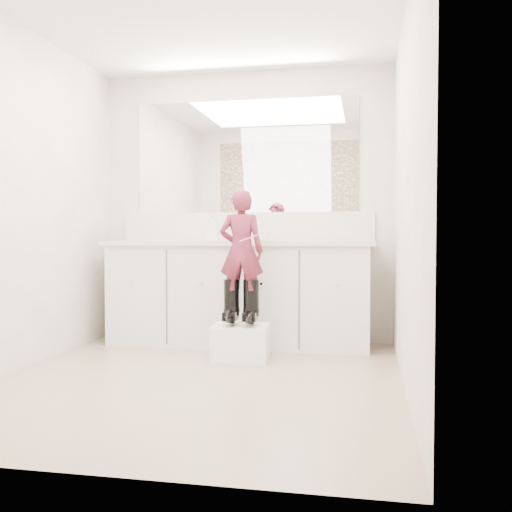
# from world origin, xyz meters

# --- Properties ---
(floor) EXTENTS (3.00, 3.00, 0.00)m
(floor) POSITION_xyz_m (0.00, 0.00, 0.00)
(floor) COLOR #867058
(floor) RESTS_ON ground
(ceiling) EXTENTS (3.00, 3.00, 0.00)m
(ceiling) POSITION_xyz_m (0.00, 0.00, 2.40)
(ceiling) COLOR white
(ceiling) RESTS_ON wall_back
(wall_back) EXTENTS (2.60, 0.00, 2.60)m
(wall_back) POSITION_xyz_m (0.00, 1.50, 1.20)
(wall_back) COLOR #BDB2A2
(wall_back) RESTS_ON floor
(wall_front) EXTENTS (2.60, 0.00, 2.60)m
(wall_front) POSITION_xyz_m (0.00, -1.50, 1.20)
(wall_front) COLOR #BDB2A2
(wall_front) RESTS_ON floor
(wall_left) EXTENTS (0.00, 3.00, 3.00)m
(wall_left) POSITION_xyz_m (-1.30, 0.00, 1.20)
(wall_left) COLOR #BDB2A2
(wall_left) RESTS_ON floor
(wall_right) EXTENTS (0.00, 3.00, 3.00)m
(wall_right) POSITION_xyz_m (1.30, 0.00, 1.20)
(wall_right) COLOR #BDB2A2
(wall_right) RESTS_ON floor
(vanity_cabinet) EXTENTS (2.20, 0.55, 0.85)m
(vanity_cabinet) POSITION_xyz_m (0.00, 1.23, 0.42)
(vanity_cabinet) COLOR silver
(vanity_cabinet) RESTS_ON floor
(countertop) EXTENTS (2.28, 0.58, 0.04)m
(countertop) POSITION_xyz_m (0.00, 1.21, 0.87)
(countertop) COLOR beige
(countertop) RESTS_ON vanity_cabinet
(backsplash) EXTENTS (2.28, 0.03, 0.25)m
(backsplash) POSITION_xyz_m (0.00, 1.49, 1.02)
(backsplash) COLOR beige
(backsplash) RESTS_ON countertop
(mirror) EXTENTS (2.00, 0.02, 1.00)m
(mirror) POSITION_xyz_m (0.00, 1.49, 1.64)
(mirror) COLOR white
(mirror) RESTS_ON wall_back
(dot_panel) EXTENTS (2.00, 0.01, 1.20)m
(dot_panel) POSITION_xyz_m (0.00, -1.49, 1.65)
(dot_panel) COLOR #472819
(dot_panel) RESTS_ON wall_front
(faucet) EXTENTS (0.08, 0.08, 0.10)m
(faucet) POSITION_xyz_m (0.00, 1.38, 0.94)
(faucet) COLOR silver
(faucet) RESTS_ON countertop
(cup) EXTENTS (0.11, 0.11, 0.08)m
(cup) POSITION_xyz_m (0.23, 1.25, 0.93)
(cup) COLOR beige
(cup) RESTS_ON countertop
(soap_bottle) EXTENTS (0.11, 0.11, 0.21)m
(soap_bottle) POSITION_xyz_m (-0.20, 1.15, 1.00)
(soap_bottle) COLOR silver
(soap_bottle) RESTS_ON countertop
(step_stool) EXTENTS (0.43, 0.37, 0.26)m
(step_stool) POSITION_xyz_m (0.15, 0.63, 0.13)
(step_stool) COLOR white
(step_stool) RESTS_ON floor
(boot_left) EXTENTS (0.14, 0.24, 0.34)m
(boot_left) POSITION_xyz_m (0.07, 0.65, 0.43)
(boot_left) COLOR black
(boot_left) RESTS_ON step_stool
(boot_right) EXTENTS (0.14, 0.24, 0.34)m
(boot_right) POSITION_xyz_m (0.22, 0.65, 0.43)
(boot_right) COLOR black
(boot_right) RESTS_ON step_stool
(toddler) EXTENTS (0.35, 0.24, 0.91)m
(toddler) POSITION_xyz_m (0.15, 0.65, 0.82)
(toddler) COLOR #B03656
(toddler) RESTS_ON step_stool
(toothbrush) EXTENTS (0.14, 0.02, 0.06)m
(toothbrush) POSITION_xyz_m (0.22, 0.57, 0.91)
(toothbrush) COLOR #D35285
(toothbrush) RESTS_ON toddler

